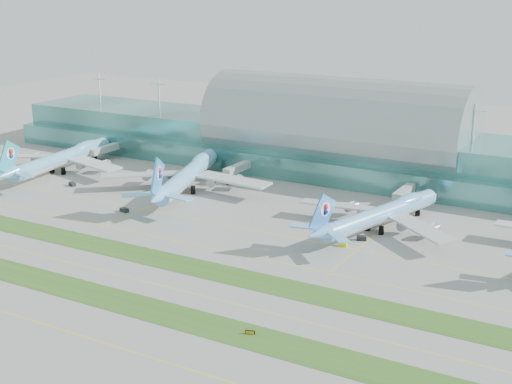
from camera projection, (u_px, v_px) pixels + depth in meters
The scene contains 17 objects.
ground at pixel (168, 264), 218.70m from camera, with size 700.00×700.00×0.00m, color gray.
terminal at pixel (336, 141), 322.17m from camera, with size 340.00×69.10×36.00m.
grass_strip_near at pixel (107, 298), 195.31m from camera, with size 420.00×12.00×0.08m, color #2D591E.
grass_strip_far at pixel (172, 262), 220.35m from camera, with size 420.00×12.00×0.08m, color #2D591E.
taxiline_a at pixel (54, 327), 178.63m from camera, with size 420.00×0.35×0.01m, color yellow.
taxiline_b at pixel (139, 280), 207.01m from camera, with size 420.00×0.35×0.01m, color yellow.
taxiline_c at pixel (201, 246), 233.72m from camera, with size 420.00×0.35×0.01m, color yellow.
taxiline_d at pixel (235, 227), 252.08m from camera, with size 420.00×0.35×0.01m, color yellow.
airliner_a at pixel (63, 157), 323.99m from camera, with size 69.28×79.17×21.80m.
airliner_b at pixel (188, 174), 294.63m from camera, with size 69.85×81.02×22.85m.
airliner_c at pixel (382, 213), 247.51m from camera, with size 61.28×70.99×19.96m.
gse_b at pixel (72, 184), 302.55m from camera, with size 3.60×1.79×1.54m, color black.
gse_c at pixel (124, 210), 268.31m from camera, with size 3.43×1.82×1.51m, color black.
gse_d at pixel (163, 203), 277.56m from camera, with size 3.43×1.60×1.27m, color black.
gse_e at pixel (343, 244), 233.54m from camera, with size 3.04×1.49×1.24m, color yellow.
gse_f at pixel (362, 238), 238.83m from camera, with size 3.32×1.93×1.48m, color black.
taxiway_sign_east at pixel (250, 332), 174.98m from camera, with size 2.52×0.92×1.08m.
Camera 1 is at (123.78, -163.74, 83.20)m, focal length 50.00 mm.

